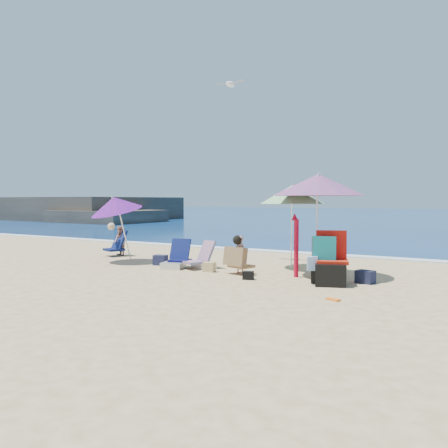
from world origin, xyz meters
The scene contains 20 objects.
ground centered at (0.00, 0.00, 0.00)m, with size 120.00×120.00×0.00m.
sea centered at (0.00, 45.00, -0.05)m, with size 120.00×80.00×0.12m.
foam centered at (0.00, 5.10, 0.02)m, with size 120.00×0.50×0.04m.
headland centered at (-27.29, 19.73, 0.57)m, with size 20.50×11.50×2.60m.
umbrella_turquoise centered at (1.93, 1.24, 2.00)m, with size 2.55×2.55×2.27m.
umbrella_striped centered at (0.97, 2.10, 1.80)m, with size 1.55×1.55×2.06m.
umbrella_blue centered at (-3.50, 0.70, 1.55)m, with size 1.78×1.81×1.90m.
furled_umbrella centered at (1.55, 0.93, 0.76)m, with size 0.20×0.18×1.39m.
chair_navy centered at (-1.46, 0.66, 0.19)m, with size 0.65×0.84×0.70m.
chair_rainbow centered at (-0.88, 0.95, 0.18)m, with size 0.75×0.85×0.68m.
camp_chair_left centered at (2.49, 0.41, 0.32)m, with size 0.77×0.83×1.06m.
camp_chair_right centered at (2.29, 0.58, 0.35)m, with size 0.65×0.76×0.96m.
person_center centered at (0.30, 0.64, 0.43)m, with size 0.67×0.64×0.88m.
person_left centered at (-4.44, 1.81, 0.45)m, with size 0.72×0.74×1.00m.
bag_navy_a centered at (-2.13, 0.88, 0.13)m, with size 0.38×0.30×0.26m.
bag_tan centered at (-0.45, 0.57, 0.11)m, with size 0.29×0.23×0.22m.
bag_navy_b centered at (3.04, 0.94, 0.13)m, with size 0.40×0.34×0.26m.
bag_black_b centered at (0.81, 0.12, 0.09)m, with size 0.26×0.22×0.17m.
orange_item centered at (2.96, -0.94, 0.02)m, with size 0.26×0.20×0.03m.
seagull centered at (-1.12, 2.74, 4.86)m, with size 0.89×0.42×0.16m.
Camera 1 is at (5.24, -8.38, 1.67)m, focal length 36.80 mm.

